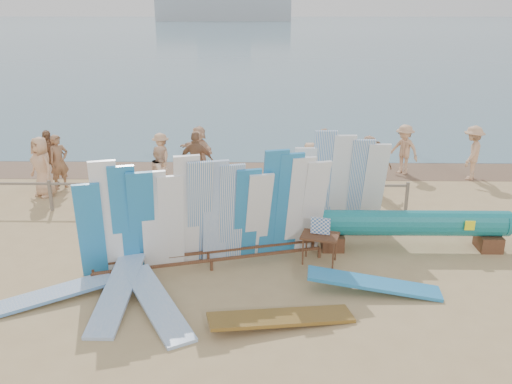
{
  "coord_description": "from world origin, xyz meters",
  "views": [
    {
      "loc": [
        2.03,
        -11.26,
        5.56
      ],
      "look_at": [
        1.82,
        1.63,
        1.07
      ],
      "focal_mm": 38.0,
      "sensor_mm": 36.0,
      "label": 1
    }
  ],
  "objects_px": {
    "flat_board_c": "(281,324)",
    "flat_board_e": "(44,302)",
    "beachgoer_2": "(162,175)",
    "beachgoer_9": "(404,149)",
    "beachgoer_0": "(42,167)",
    "outrigger_canoe": "(412,225)",
    "stroller": "(285,184)",
    "beach_chair_left": "(221,192)",
    "beachgoer_8": "(368,163)",
    "flat_board_b": "(118,301)",
    "beachgoer_extra_1": "(49,158)",
    "beach_chair_right": "(233,195)",
    "beachgoer_7": "(322,153)",
    "beachgoer_5": "(199,150)",
    "flat_board_d": "(373,292)",
    "beachgoer_extra_0": "(472,153)",
    "beachgoer_4": "(197,161)",
    "vendor_table": "(320,248)",
    "main_surfboard_rack": "(208,216)",
    "side_surfboard_rack": "(340,185)",
    "beachgoer_1": "(59,162)",
    "beachgoer_3": "(161,156)",
    "beachgoer_10": "(376,167)",
    "beachgoer_6": "(311,171)",
    "flat_board_a": "(157,310)"
  },
  "relations": [
    {
      "from": "beach_chair_left",
      "to": "beachgoer_9",
      "type": "relative_size",
      "value": 0.55
    },
    {
      "from": "flat_board_d",
      "to": "beachgoer_10",
      "type": "xyz_separation_m",
      "value": [
        1.2,
        6.24,
        0.81
      ]
    },
    {
      "from": "outrigger_canoe",
      "to": "beach_chair_right",
      "type": "xyz_separation_m",
      "value": [
        -4.41,
        3.04,
        -0.36
      ]
    },
    {
      "from": "flat_board_d",
      "to": "beachgoer_7",
      "type": "xyz_separation_m",
      "value": [
        -0.28,
        7.91,
        0.82
      ]
    },
    {
      "from": "beachgoer_3",
      "to": "beachgoer_10",
      "type": "xyz_separation_m",
      "value": [
        6.88,
        -1.39,
        0.05
      ]
    },
    {
      "from": "outrigger_canoe",
      "to": "flat_board_a",
      "type": "height_order",
      "value": "outrigger_canoe"
    },
    {
      "from": "flat_board_d",
      "to": "beachgoer_extra_0",
      "type": "relative_size",
      "value": 1.49
    },
    {
      "from": "main_surfboard_rack",
      "to": "beachgoer_8",
      "type": "height_order",
      "value": "main_surfboard_rack"
    },
    {
      "from": "main_surfboard_rack",
      "to": "beachgoer_0",
      "type": "height_order",
      "value": "main_surfboard_rack"
    },
    {
      "from": "beachgoer_0",
      "to": "beach_chair_left",
      "type": "bearing_deg",
      "value": 32.51
    },
    {
      "from": "beachgoer_7",
      "to": "beachgoer_extra_0",
      "type": "bearing_deg",
      "value": 58.76
    },
    {
      "from": "beachgoer_8",
      "to": "beachgoer_6",
      "type": "bearing_deg",
      "value": 118.44
    },
    {
      "from": "side_surfboard_rack",
      "to": "beachgoer_4",
      "type": "distance_m",
      "value": 5.09
    },
    {
      "from": "flat_board_d",
      "to": "beachgoer_0",
      "type": "distance_m",
      "value": 10.66
    },
    {
      "from": "flat_board_c",
      "to": "flat_board_e",
      "type": "distance_m",
      "value": 4.72
    },
    {
      "from": "outrigger_canoe",
      "to": "stroller",
      "type": "height_order",
      "value": "stroller"
    },
    {
      "from": "beachgoer_extra_1",
      "to": "beachgoer_0",
      "type": "xyz_separation_m",
      "value": [
        0.17,
        -0.97,
        0.01
      ]
    },
    {
      "from": "vendor_table",
      "to": "flat_board_e",
      "type": "relative_size",
      "value": 0.41
    },
    {
      "from": "beachgoer_8",
      "to": "beachgoer_7",
      "type": "bearing_deg",
      "value": 45.25
    },
    {
      "from": "beachgoer_0",
      "to": "beachgoer_8",
      "type": "distance_m",
      "value": 9.96
    },
    {
      "from": "stroller",
      "to": "beachgoer_0",
      "type": "bearing_deg",
      "value": -157.69
    },
    {
      "from": "beachgoer_7",
      "to": "beachgoer_5",
      "type": "bearing_deg",
      "value": -119.3
    },
    {
      "from": "beachgoer_1",
      "to": "beachgoer_2",
      "type": "bearing_deg",
      "value": -69.56
    },
    {
      "from": "flat_board_e",
      "to": "flat_board_d",
      "type": "relative_size",
      "value": 1.0
    },
    {
      "from": "flat_board_c",
      "to": "beachgoer_7",
      "type": "bearing_deg",
      "value": -23.73
    },
    {
      "from": "beachgoer_8",
      "to": "beachgoer_4",
      "type": "bearing_deg",
      "value": 94.95
    },
    {
      "from": "beach_chair_left",
      "to": "beachgoer_8",
      "type": "distance_m",
      "value": 4.68
    },
    {
      "from": "outrigger_canoe",
      "to": "beachgoer_9",
      "type": "xyz_separation_m",
      "value": [
        1.26,
        6.11,
        0.23
      ]
    },
    {
      "from": "stroller",
      "to": "flat_board_e",
      "type": "bearing_deg",
      "value": -106.34
    },
    {
      "from": "main_surfboard_rack",
      "to": "stroller",
      "type": "relative_size",
      "value": 5.14
    },
    {
      "from": "beachgoer_4",
      "to": "vendor_table",
      "type": "bearing_deg",
      "value": 131.22
    },
    {
      "from": "beachgoer_2",
      "to": "beachgoer_9",
      "type": "relative_size",
      "value": 1.01
    },
    {
      "from": "beachgoer_extra_1",
      "to": "beachgoer_7",
      "type": "distance_m",
      "value": 8.91
    },
    {
      "from": "beach_chair_right",
      "to": "beachgoer_2",
      "type": "bearing_deg",
      "value": 141.07
    },
    {
      "from": "beach_chair_left",
      "to": "stroller",
      "type": "distance_m",
      "value": 1.96
    },
    {
      "from": "flat_board_e",
      "to": "beachgoer_0",
      "type": "height_order",
      "value": "beachgoer_0"
    },
    {
      "from": "main_surfboard_rack",
      "to": "beachgoer_8",
      "type": "xyz_separation_m",
      "value": [
        4.44,
        5.36,
        -0.34
      ]
    },
    {
      "from": "flat_board_a",
      "to": "beachgoer_9",
      "type": "height_order",
      "value": "beachgoer_9"
    },
    {
      "from": "side_surfboard_rack",
      "to": "beachgoer_0",
      "type": "height_order",
      "value": "side_surfboard_rack"
    },
    {
      "from": "flat_board_b",
      "to": "beach_chair_left",
      "type": "relative_size",
      "value": 2.89
    },
    {
      "from": "beachgoer_3",
      "to": "beachgoer_extra_1",
      "type": "bearing_deg",
      "value": -102.55
    },
    {
      "from": "vendor_table",
      "to": "beachgoer_extra_1",
      "type": "bearing_deg",
      "value": 161.23
    },
    {
      "from": "flat_board_b",
      "to": "beachgoer_1",
      "type": "distance_m",
      "value": 7.84
    },
    {
      "from": "flat_board_e",
      "to": "beachgoer_8",
      "type": "height_order",
      "value": "beachgoer_8"
    },
    {
      "from": "flat_board_e",
      "to": "beach_chair_right",
      "type": "xyz_separation_m",
      "value": [
        3.43,
        5.64,
        0.26
      ]
    },
    {
      "from": "beachgoer_7",
      "to": "beachgoer_3",
      "type": "distance_m",
      "value": 5.41
    },
    {
      "from": "side_surfboard_rack",
      "to": "flat_board_a",
      "type": "xyz_separation_m",
      "value": [
        -3.98,
        -4.06,
        -1.21
      ]
    },
    {
      "from": "vendor_table",
      "to": "beachgoer_9",
      "type": "xyz_separation_m",
      "value": [
        3.51,
        6.9,
        0.49
      ]
    },
    {
      "from": "vendor_table",
      "to": "stroller",
      "type": "xyz_separation_m",
      "value": [
        -0.61,
        4.42,
        0.06
      ]
    },
    {
      "from": "beach_chair_right",
      "to": "beachgoer_3",
      "type": "xyz_separation_m",
      "value": [
        -2.54,
        2.48,
        0.5
      ]
    }
  ]
}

